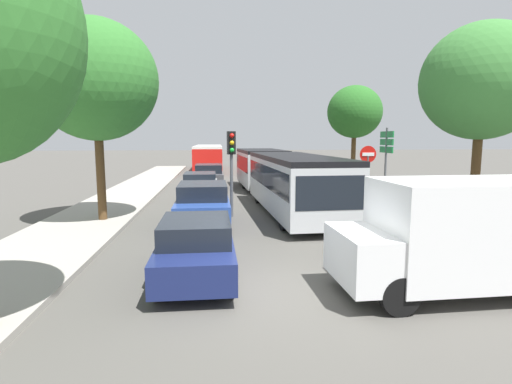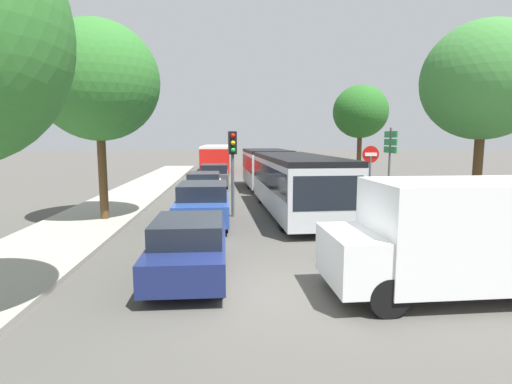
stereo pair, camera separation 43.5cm
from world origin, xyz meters
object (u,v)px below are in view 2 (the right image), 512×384
at_px(queued_car_white, 204,186).
at_px(tree_left_mid, 98,81).
at_px(tree_right_near, 484,84).
at_px(tree_right_mid, 360,113).
at_px(queued_car_navy, 189,247).
at_px(no_entry_sign, 370,169).
at_px(direction_sign_post, 390,151).
at_px(queued_car_blue, 203,203).
at_px(city_bus_rear, 216,156).
at_px(white_van, 462,234).
at_px(queued_car_graphite, 214,175).
at_px(traffic_light, 233,154).
at_px(articulated_bus, 281,173).

bearing_deg(queued_car_white, tree_left_mid, 147.09).
height_order(tree_right_near, tree_right_mid, tree_right_near).
distance_m(queued_car_navy, tree_right_mid, 17.56).
distance_m(no_entry_sign, direction_sign_post, 2.02).
relative_size(queued_car_navy, queued_car_blue, 0.89).
distance_m(no_entry_sign, tree_right_near, 5.55).
height_order(city_bus_rear, white_van, city_bus_rear).
relative_size(white_van, tree_right_near, 0.77).
relative_size(queued_car_graphite, white_van, 0.84).
distance_m(queued_car_navy, no_entry_sign, 9.98).
height_order(white_van, traffic_light, traffic_light).
bearing_deg(city_bus_rear, no_entry_sign, -162.94).
xyz_separation_m(white_van, direction_sign_post, (2.63, 10.03, 1.33)).
distance_m(articulated_bus, white_van, 12.51).
relative_size(no_entry_sign, direction_sign_post, 0.78).
xyz_separation_m(white_van, no_entry_sign, (1.27, 8.70, 0.64)).
bearing_deg(city_bus_rear, queued_car_white, 179.78).
height_order(queued_car_navy, queued_car_white, queued_car_white).
relative_size(direction_sign_post, tree_right_near, 0.55).
bearing_deg(direction_sign_post, queued_car_navy, 47.79).
distance_m(articulated_bus, tree_right_near, 10.06).
xyz_separation_m(queued_car_navy, white_van, (5.51, -1.47, 0.56)).
relative_size(city_bus_rear, direction_sign_post, 3.14).
height_order(queued_car_white, queued_car_graphite, queued_car_graphite).
bearing_deg(no_entry_sign, tree_left_mid, -84.61).
bearing_deg(no_entry_sign, traffic_light, -87.03).
height_order(queued_car_navy, no_entry_sign, no_entry_sign).
xyz_separation_m(articulated_bus, no_entry_sign, (3.24, -3.65, 0.47)).
distance_m(city_bus_rear, queued_car_graphite, 13.29).
distance_m(traffic_light, tree_right_mid, 11.12).
bearing_deg(tree_left_mid, queued_car_blue, -9.39).
distance_m(white_van, traffic_light, 9.58).
height_order(city_bus_rear, queued_car_white, city_bus_rear).
relative_size(queued_car_blue, tree_right_near, 0.67).
distance_m(queued_car_white, white_van, 14.32).
bearing_deg(articulated_bus, queued_car_blue, -36.55).
relative_size(articulated_bus, queued_car_navy, 4.23).
xyz_separation_m(direction_sign_post, tree_right_mid, (0.63, 6.15, 2.04)).
bearing_deg(queued_car_graphite, city_bus_rear, 0.52).
height_order(direction_sign_post, tree_left_mid, tree_left_mid).
distance_m(city_bus_rear, tree_right_mid, 18.21).
bearing_deg(tree_left_mid, direction_sign_post, 11.04).
bearing_deg(queued_car_white, white_van, -156.34).
distance_m(queued_car_blue, direction_sign_post, 8.85).
height_order(queued_car_navy, traffic_light, traffic_light).
bearing_deg(no_entry_sign, tree_right_mid, 165.10).
height_order(traffic_light, direction_sign_post, direction_sign_post).
relative_size(articulated_bus, no_entry_sign, 5.84).
bearing_deg(city_bus_rear, queued_car_navy, -179.43).
xyz_separation_m(queued_car_graphite, direction_sign_post, (8.12, -8.41, 1.82)).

